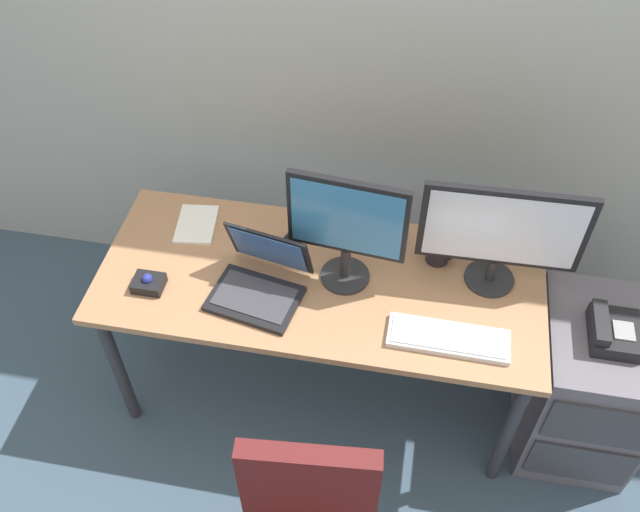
# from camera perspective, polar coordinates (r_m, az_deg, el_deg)

# --- Properties ---
(ground_plane) EXTENTS (8.00, 8.00, 0.00)m
(ground_plane) POSITION_cam_1_polar(r_m,az_deg,el_deg) (3.11, 0.00, -10.59)
(ground_plane) COLOR #3A4E60
(back_wall) EXTENTS (6.00, 0.10, 2.80)m
(back_wall) POSITION_cam_1_polar(r_m,az_deg,el_deg) (2.63, 2.87, 19.42)
(back_wall) COLOR #A3A6A0
(back_wall) RESTS_ON ground
(desk) EXTENTS (1.63, 0.69, 0.73)m
(desk) POSITION_cam_1_polar(r_m,az_deg,el_deg) (2.58, 0.00, -2.96)
(desk) COLOR #A4754F
(desk) RESTS_ON ground
(file_cabinet) EXTENTS (0.42, 0.53, 0.67)m
(file_cabinet) POSITION_cam_1_polar(r_m,az_deg,el_deg) (2.90, 21.04, -9.95)
(file_cabinet) COLOR #5D5862
(file_cabinet) RESTS_ON ground
(desk_phone) EXTENTS (0.17, 0.20, 0.09)m
(desk_phone) POSITION_cam_1_polar(r_m,az_deg,el_deg) (2.60, 23.08, -5.76)
(desk_phone) COLOR black
(desk_phone) RESTS_ON file_cabinet
(monitor_main) EXTENTS (0.56, 0.18, 0.43)m
(monitor_main) POSITION_cam_1_polar(r_m,az_deg,el_deg) (2.41, 14.82, 1.88)
(monitor_main) COLOR #262628
(monitor_main) RESTS_ON desk
(monitor_side) EXTENTS (0.42, 0.18, 0.46)m
(monitor_side) POSITION_cam_1_polar(r_m,az_deg,el_deg) (2.33, 2.24, 2.58)
(monitor_side) COLOR #262628
(monitor_side) RESTS_ON desk
(keyboard) EXTENTS (0.41, 0.14, 0.03)m
(keyboard) POSITION_cam_1_polar(r_m,az_deg,el_deg) (2.38, 10.58, -6.70)
(keyboard) COLOR silver
(keyboard) RESTS_ON desk
(laptop) EXTENTS (0.36, 0.34, 0.23)m
(laptop) POSITION_cam_1_polar(r_m,az_deg,el_deg) (2.45, -4.99, -2.02)
(laptop) COLOR black
(laptop) RESTS_ON desk
(trackball_mouse) EXTENTS (0.11, 0.09, 0.07)m
(trackball_mouse) POSITION_cam_1_polar(r_m,az_deg,el_deg) (2.55, -14.01, -2.17)
(trackball_mouse) COLOR black
(trackball_mouse) RESTS_ON desk
(coffee_mug) EXTENTS (0.10, 0.09, 0.10)m
(coffee_mug) POSITION_cam_1_polar(r_m,az_deg,el_deg) (2.58, 9.84, 0.50)
(coffee_mug) COLOR black
(coffee_mug) RESTS_ON desk
(paper_notepad) EXTENTS (0.17, 0.22, 0.01)m
(paper_notepad) POSITION_cam_1_polar(r_m,az_deg,el_deg) (2.74, -10.19, 2.60)
(paper_notepad) COLOR white
(paper_notepad) RESTS_ON desk
(cell_phone) EXTENTS (0.12, 0.16, 0.01)m
(cell_phone) POSITION_cam_1_polar(r_m,az_deg,el_deg) (2.65, -2.02, 1.60)
(cell_phone) COLOR black
(cell_phone) RESTS_ON desk
(banana) EXTENTS (0.17, 0.16, 0.04)m
(banana) POSITION_cam_1_polar(r_m,az_deg,el_deg) (2.64, 4.08, 1.73)
(banana) COLOR yellow
(banana) RESTS_ON desk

